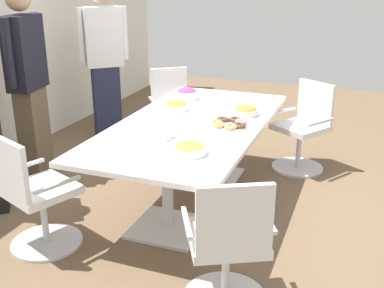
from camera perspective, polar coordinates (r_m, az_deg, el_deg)
The scene contains 15 objects.
ground_plane at distance 4.40m, azimuth 0.00°, elevation -6.80°, with size 10.00×10.00×0.01m, color brown.
conference_table at distance 4.15m, azimuth 0.00°, elevation 0.97°, with size 2.40×1.20×0.75m.
office_chair_0 at distance 5.61m, azimuth -2.32°, elevation 3.77°, with size 0.76×0.76×0.91m.
office_chair_1 at distance 3.70m, azimuth -18.36°, elevation -6.29°, with size 0.70×0.70×0.91m.
office_chair_2 at distance 2.94m, azimuth 4.34°, elevation -12.59°, with size 0.73×0.73×0.91m.
office_chair_3 at distance 5.09m, azimuth 13.25°, elevation 1.49°, with size 0.74×0.74×0.91m.
person_standing_1 at distance 4.95m, azimuth -19.17°, elevation 7.36°, with size 0.61×0.29×1.87m.
person_standing_2 at distance 5.95m, azimuth -10.52°, elevation 10.07°, with size 0.47×0.50×1.86m.
snack_bowl_candy_mix at distance 4.85m, azimuth -0.63°, elevation 6.09°, with size 0.21×0.21×0.12m.
snack_bowl_chips_orange at distance 4.47m, azimuth -1.94°, elevation 4.63°, with size 0.23×0.23×0.09m.
snack_bowl_pretzels at distance 4.34m, azimuth 6.48°, elevation 3.99°, with size 0.23×0.23×0.08m.
snack_bowl_chips_yellow at distance 3.39m, azimuth -0.25°, elevation -0.55°, with size 0.25×0.25×0.08m.
donut_platter at distance 4.02m, azimuth 4.50°, elevation 2.46°, with size 0.32×0.31×0.04m.
plate_stack at distance 4.67m, azimuth 3.33°, elevation 4.96°, with size 0.19×0.19×0.03m.
napkin_pile at distance 3.71m, azimuth -3.79°, elevation 1.24°, with size 0.16×0.16×0.08m, color white.
Camera 1 is at (-3.66, -1.38, 2.00)m, focal length 44.35 mm.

